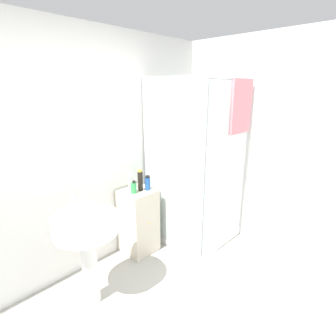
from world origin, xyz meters
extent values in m
cube|color=white|center=(0.00, 1.70, 1.25)|extent=(6.40, 0.06, 2.50)
cube|color=white|center=(1.70, 0.00, 1.25)|extent=(0.06, 6.40, 2.50)
cube|color=white|center=(1.22, 1.22, 0.04)|extent=(0.91, 0.91, 0.09)
cylinder|color=silver|center=(1.65, 1.65, 1.01)|extent=(0.04, 0.04, 2.02)
cylinder|color=silver|center=(0.78, 1.65, 1.01)|extent=(0.04, 0.04, 2.02)
cylinder|color=silver|center=(1.65, 0.78, 1.01)|extent=(0.04, 0.04, 2.02)
cylinder|color=silver|center=(0.78, 0.78, 1.01)|extent=(0.04, 0.04, 2.02)
cylinder|color=silver|center=(1.22, 0.78, 2.01)|extent=(0.87, 0.04, 0.04)
cylinder|color=silver|center=(1.22, 1.65, 2.01)|extent=(0.87, 0.04, 0.04)
cylinder|color=silver|center=(0.78, 1.22, 2.01)|extent=(0.04, 0.87, 0.04)
cylinder|color=silver|center=(1.65, 1.22, 2.01)|extent=(0.04, 0.87, 0.04)
cube|color=silver|center=(1.22, 0.77, 1.04)|extent=(0.84, 0.01, 1.90)
cube|color=silver|center=(0.77, 1.22, 1.04)|extent=(0.01, 0.84, 1.90)
cylinder|color=#B7BABF|center=(1.44, 1.59, 0.85)|extent=(0.02, 0.02, 1.52)
cylinder|color=#B7BABF|center=(1.44, 1.54, 1.63)|extent=(0.07, 0.07, 0.04)
cube|color=#D1757F|center=(1.41, 0.75, 1.71)|extent=(0.41, 0.03, 0.59)
cube|color=beige|center=(0.48, 1.48, 0.39)|extent=(0.37, 0.38, 0.78)
sphere|color=gold|center=(0.48, 1.28, 0.43)|extent=(0.02, 0.02, 0.02)
cylinder|color=white|center=(-0.35, 1.17, 0.36)|extent=(0.14, 0.14, 0.73)
cylinder|color=white|center=(-0.35, 1.17, 0.80)|extent=(0.56, 0.56, 0.15)
cylinder|color=#B7BABF|center=(-0.35, 1.37, 0.94)|extent=(0.02, 0.02, 0.13)
cube|color=#B7BABF|center=(-0.35, 1.33, 1.00)|extent=(0.02, 0.07, 0.02)
cylinder|color=green|center=(0.41, 1.44, 0.84)|extent=(0.07, 0.07, 0.12)
cylinder|color=black|center=(0.41, 1.44, 0.91)|extent=(0.02, 0.02, 0.02)
cube|color=black|center=(0.41, 1.43, 0.92)|extent=(0.02, 0.04, 0.01)
cylinder|color=black|center=(0.51, 1.45, 0.89)|extent=(0.06, 0.06, 0.22)
cylinder|color=gold|center=(0.51, 1.45, 1.02)|extent=(0.05, 0.05, 0.02)
cylinder|color=#1E4C93|center=(0.58, 1.40, 0.86)|extent=(0.06, 0.06, 0.15)
cylinder|color=black|center=(0.58, 1.40, 0.94)|extent=(0.05, 0.05, 0.02)
cylinder|color=white|center=(0.48, 1.58, 0.86)|extent=(0.05, 0.05, 0.15)
cylinder|color=silver|center=(0.48, 1.58, 0.95)|extent=(0.02, 0.02, 0.02)
cube|color=silver|center=(0.48, 1.57, 0.96)|extent=(0.01, 0.03, 0.01)
camera|label=1|loc=(-1.31, -0.70, 1.91)|focal=28.00mm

